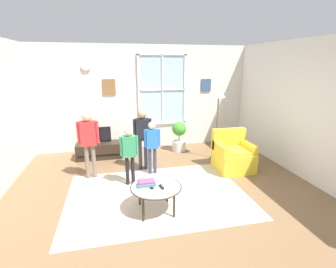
{
  "coord_description": "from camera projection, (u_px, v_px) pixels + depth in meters",
  "views": [
    {
      "loc": [
        -0.88,
        -3.87,
        2.28
      ],
      "look_at": [
        0.17,
        0.74,
        0.95
      ],
      "focal_mm": 26.88,
      "sensor_mm": 36.0,
      "label": 1
    }
  ],
  "objects": [
    {
      "name": "cup",
      "position": [
        164.0,
        185.0,
        3.88
      ],
      "size": [
        0.08,
        0.08,
        0.08
      ],
      "primitive_type": "cylinder",
      "color": "white",
      "rests_on": "coffee_table"
    },
    {
      "name": "coffee_table",
      "position": [
        156.0,
        188.0,
        3.93
      ],
      "size": [
        0.81,
        0.81,
        0.43
      ],
      "color": "#99B2B7",
      "rests_on": "ground_plane"
    },
    {
      "name": "armchair",
      "position": [
        233.0,
        155.0,
        5.54
      ],
      "size": [
        0.76,
        0.74,
        0.87
      ],
      "color": "yellow",
      "rests_on": "ground_plane"
    },
    {
      "name": "floor_lamp",
      "position": [
        218.0,
        100.0,
        5.87
      ],
      "size": [
        0.32,
        0.32,
        1.74
      ],
      "color": "black",
      "rests_on": "ground_plane"
    },
    {
      "name": "side_wall_right",
      "position": [
        321.0,
        113.0,
        4.68
      ],
      "size": [
        0.12,
        5.81,
        2.76
      ],
      "color": "silver",
      "rests_on": "ground_plane"
    },
    {
      "name": "person_black_shirt",
      "position": [
        142.0,
        133.0,
        5.44
      ],
      "size": [
        0.4,
        0.18,
        1.33
      ],
      "color": "#333851",
      "rests_on": "ground_plane"
    },
    {
      "name": "ground_plane",
      "position": [
        168.0,
        198.0,
        4.43
      ],
      "size": [
        6.33,
        6.41,
        0.02
      ],
      "primitive_type": "cube",
      "color": "brown"
    },
    {
      "name": "person_red_shirt",
      "position": [
        88.0,
        137.0,
        4.98
      ],
      "size": [
        0.42,
        0.19,
        1.38
      ],
      "color": "#726656",
      "rests_on": "ground_plane"
    },
    {
      "name": "person_blue_shirt",
      "position": [
        152.0,
        142.0,
        5.22
      ],
      "size": [
        0.34,
        0.16,
        1.13
      ],
      "color": "#333851",
      "rests_on": "ground_plane"
    },
    {
      "name": "remote_near_cup",
      "position": [
        161.0,
        187.0,
        3.88
      ],
      "size": [
        0.06,
        0.14,
        0.02
      ],
      "primitive_type": "cube",
      "rotation": [
        0.0,
        0.0,
        0.18
      ],
      "color": "black",
      "rests_on": "coffee_table"
    },
    {
      "name": "remote_near_books",
      "position": [
        150.0,
        187.0,
        3.89
      ],
      "size": [
        0.09,
        0.15,
        0.02
      ],
      "primitive_type": "cube",
      "rotation": [
        0.0,
        0.0,
        0.35
      ],
      "color": "black",
      "rests_on": "coffee_table"
    },
    {
      "name": "potted_plant_by_window",
      "position": [
        179.0,
        135.0,
        6.72
      ],
      "size": [
        0.38,
        0.38,
        0.8
      ],
      "color": "silver",
      "rests_on": "ground_plane"
    },
    {
      "name": "person_green_shirt",
      "position": [
        129.0,
        150.0,
        4.73
      ],
      "size": [
        0.34,
        0.16,
        1.14
      ],
      "color": "black",
      "rests_on": "ground_plane"
    },
    {
      "name": "book_stack",
      "position": [
        147.0,
        183.0,
        3.93
      ],
      "size": [
        0.28,
        0.18,
        0.09
      ],
      "color": "#77C2BF",
      "rests_on": "coffee_table"
    },
    {
      "name": "television",
      "position": [
        98.0,
        135.0,
        6.16
      ],
      "size": [
        0.6,
        0.08,
        0.4
      ],
      "color": "#4C4C4C",
      "rests_on": "tv_stand"
    },
    {
      "name": "tv_stand",
      "position": [
        99.0,
        150.0,
        6.27
      ],
      "size": [
        1.1,
        0.46,
        0.38
      ],
      "color": "#2D2319",
      "rests_on": "ground_plane"
    },
    {
      "name": "area_rug",
      "position": [
        157.0,
        195.0,
        4.51
      ],
      "size": [
        3.15,
        2.28,
        0.01
      ],
      "primitive_type": "cube",
      "color": "#C6B29E",
      "rests_on": "ground_plane"
    },
    {
      "name": "back_wall",
      "position": [
        145.0,
        97.0,
        6.84
      ],
      "size": [
        5.73,
        0.17,
        2.76
      ],
      "color": "silver",
      "rests_on": "ground_plane"
    }
  ]
}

